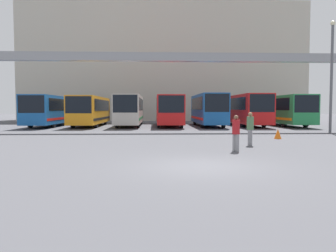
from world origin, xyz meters
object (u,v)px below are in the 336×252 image
at_px(bus_slot_1, 91,109).
at_px(bus_slot_5, 244,108).
at_px(bus_slot_4, 208,108).
at_px(pedestrian_far_center, 236,132).
at_px(lamp_post, 332,73).
at_px(pedestrian_near_right, 250,128).
at_px(traffic_cone, 278,134).
at_px(bus_slot_6, 283,109).
at_px(bus_slot_3, 169,109).
at_px(bus_slot_2, 130,109).
at_px(bus_slot_0, 53,109).

distance_m(bus_slot_1, bus_slot_5, 16.63).
bearing_deg(bus_slot_4, pedestrian_far_center, -95.87).
bearing_deg(lamp_post, bus_slot_4, 127.42).
relative_size(bus_slot_1, pedestrian_near_right, 6.56).
relative_size(bus_slot_5, lamp_post, 1.47).
bearing_deg(bus_slot_4, bus_slot_1, 177.58).
xyz_separation_m(pedestrian_near_right, lamp_post, (8.52, 7.88, 3.70)).
relative_size(bus_slot_4, traffic_cone, 15.98).
relative_size(bus_slot_6, traffic_cone, 18.09).
bearing_deg(pedestrian_near_right, bus_slot_3, -138.02).
relative_size(bus_slot_2, pedestrian_near_right, 6.78).
height_order(bus_slot_0, bus_slot_6, bus_slot_6).
xyz_separation_m(bus_slot_4, lamp_post, (7.74, -10.12, 2.69)).
distance_m(bus_slot_3, bus_slot_4, 4.16).
distance_m(pedestrian_far_center, traffic_cone, 7.03).
xyz_separation_m(bus_slot_3, lamp_post, (11.90, -10.27, 2.78)).
bearing_deg(traffic_cone, bus_slot_4, 97.78).
bearing_deg(bus_slot_5, bus_slot_6, -7.26).
distance_m(bus_slot_2, bus_slot_3, 4.19).
bearing_deg(bus_slot_3, bus_slot_4, -2.04).
xyz_separation_m(bus_slot_2, lamp_post, (16.05, -10.84, 2.74)).
distance_m(pedestrian_far_center, lamp_post, 14.62).
distance_m(bus_slot_6, lamp_post, 11.15).
relative_size(bus_slot_3, pedestrian_near_right, 6.12).
relative_size(bus_slot_1, bus_slot_6, 0.98).
height_order(bus_slot_0, bus_slot_5, bus_slot_5).
distance_m(bus_slot_5, traffic_cone, 15.98).
distance_m(bus_slot_2, bus_slot_6, 16.61).
distance_m(bus_slot_3, traffic_cone, 16.01).
bearing_deg(bus_slot_2, pedestrian_near_right, -68.10).
bearing_deg(pedestrian_far_center, bus_slot_2, 159.92).
bearing_deg(bus_slot_6, pedestrian_far_center, -116.40).
height_order(bus_slot_3, pedestrian_near_right, bus_slot_3).
relative_size(bus_slot_0, bus_slot_1, 1.11).
xyz_separation_m(bus_slot_0, pedestrian_far_center, (14.53, -21.41, -0.97)).
bearing_deg(bus_slot_1, bus_slot_3, -2.61).
bearing_deg(lamp_post, bus_slot_3, 139.20).
relative_size(traffic_cone, lamp_post, 0.07).
bearing_deg(bus_slot_0, bus_slot_5, 0.16).
xyz_separation_m(bus_slot_1, bus_slot_5, (16.61, 0.67, 0.13)).
distance_m(bus_slot_4, traffic_cone, 14.78).
bearing_deg(traffic_cone, bus_slot_6, 67.47).
bearing_deg(bus_slot_5, bus_slot_2, -177.80).
bearing_deg(bus_slot_4, bus_slot_0, 176.08).
height_order(bus_slot_1, pedestrian_far_center, bus_slot_1).
height_order(bus_slot_3, bus_slot_6, bus_slot_6).
height_order(bus_slot_1, pedestrian_near_right, bus_slot_1).
height_order(bus_slot_0, traffic_cone, bus_slot_0).
xyz_separation_m(bus_slot_1, traffic_cone, (14.45, -15.09, -1.46)).
bearing_deg(pedestrian_near_right, bus_slot_2, -126.65).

